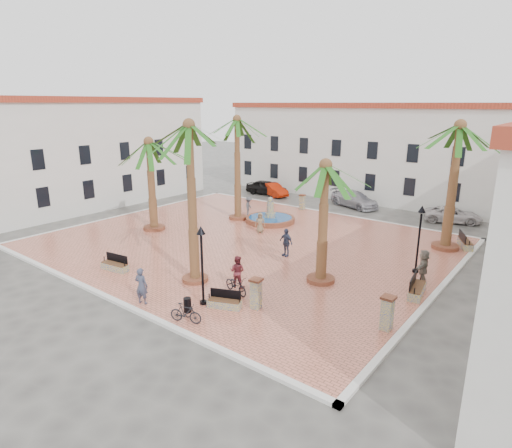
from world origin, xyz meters
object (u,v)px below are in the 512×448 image
Objects in this scene: pedestrian_north at (249,206)px; bicycle_b at (186,313)px; bench_s at (115,266)px; car_red at (273,190)px; bench_e at (417,290)px; bollard_n at (302,202)px; litter_bin at (187,305)px; bench_ne at (465,243)px; palm_s at (190,142)px; palm_e at (325,180)px; car_white at (453,215)px; palm_ne at (458,141)px; car_silver at (354,199)px; pedestrian_fountain_a at (260,223)px; pedestrian_fountain_b at (286,242)px; bench_se at (225,303)px; cyclist_a at (141,286)px; bollard_se at (256,293)px; bollard_e at (387,313)px; fountain at (270,218)px; cyclist_b at (237,271)px; bicycle_a at (236,285)px; palm_sw at (149,153)px; lamppost_e at (420,228)px; palm_nw at (237,130)px; car_black at (267,187)px; lamppost_s at (202,252)px; pedestrian_east at (423,266)px.

bicycle_b is at bearing -173.69° from pedestrian_north.
car_red is (-5.32, 22.89, 0.25)m from bench_s.
bench_e is 18.39m from bollard_n.
bench_ne is at bearing 66.34° from litter_bin.
palm_s is 7.09m from palm_e.
bicycle_b is at bearing 150.60° from car_white.
palm_s is at bearing 120.13° from bench_ne.
palm_ne is 14.38m from car_silver.
pedestrian_fountain_a is 5.30m from pedestrian_fountain_b.
palm_ne is at bearing 67.86° from litter_bin.
bollard_n is 0.91× the size of pedestrian_fountain_a.
pedestrian_fountain_a is at bearing 155.88° from pedestrian_fountain_b.
bollard_n is (-7.46, 18.69, 0.48)m from bench_se.
cyclist_a is at bearing -117.71° from palm_ne.
bollard_se is (4.62, -0.52, -6.68)m from palm_s.
bollard_e is (5.58, 1.88, 0.02)m from bollard_se.
litter_bin is 0.38× the size of cyclist_a.
fountain is 1.96× the size of bench_e.
pedestrian_fountain_b reaches higher than cyclist_b.
bench_se is at bearing -68.24° from bollard_n.
bicycle_a is at bearing -145.97° from cyclist_a.
pedestrian_fountain_b is at bearing 113.39° from bollard_se.
bench_se is 0.92× the size of cyclist_a.
lamppost_e is at bearing 11.18° from palm_sw.
palm_nw is 2.10× the size of car_red.
bollard_se is at bearing -96.17° from bicycle_a.
bench_ne is 1.11× the size of pedestrian_fountain_b.
pedestrian_fountain_a reaches higher than litter_bin.
fountain is at bearing 95.26° from bench_se.
bench_se is 2.39× the size of litter_bin.
palm_nw is 11.55m from pedestrian_fountain_b.
palm_nw is 14.97m from bench_s.
bench_se is 0.82× the size of bench_e.
car_black is at bearing 48.06° from bench_ne.
bollard_e is (0.02, -13.71, 0.51)m from bench_ne.
bench_se is at bearing 127.12° from bench_e.
palm_s is 5.65× the size of pedestrian_fountain_a.
bicycle_b is at bearing -66.24° from fountain.
bollard_e is 0.30× the size of car_silver.
lamppost_e is 13.38m from car_white.
cyclist_a is at bearing -76.19° from fountain.
palm_ne is 12.44m from pedestrian_fountain_b.
car_red is at bearing 73.25° from car_white.
lamppost_s reaches higher than pedestrian_east.
lamppost_e is (12.90, -3.54, 2.37)m from fountain.
lamppost_s is 5.59× the size of litter_bin.
bench_se is at bearing -158.00° from bollard_e.
lamppost_s is 2.60× the size of bicycle_b.
bench_ne is at bearing -9.43° from bench_e.
car_red is (-7.37, 11.80, -0.25)m from pedestrian_fountain_a.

